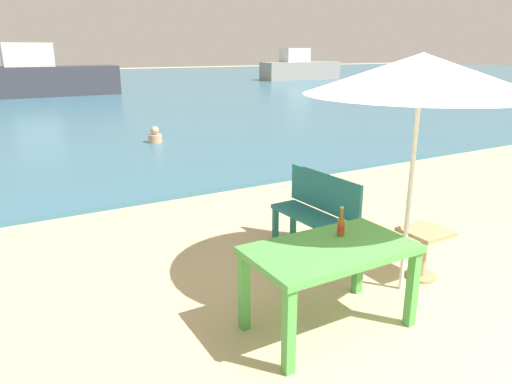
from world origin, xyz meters
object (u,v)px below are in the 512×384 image
Objects in this scene: side_table_wood at (424,247)px; swimmer_person at (155,136)px; boat_sailboat at (300,68)px; beer_bottle_amber at (341,225)px; bench_teal_center at (317,209)px; boat_ferry at (42,77)px; patio_umbrella at (421,74)px; picnic_table_green at (330,258)px.

swimmer_person is at bearing 90.72° from side_table_wood.
side_table_wood is at bearing -122.94° from boat_sailboat.
beer_bottle_amber is 1.39m from bench_teal_center.
patio_umbrella is at bearing -88.68° from boat_ferry.
picnic_table_green is at bearing -98.88° from swimmer_person.
boat_ferry is (0.32, 22.99, 0.14)m from beer_bottle_amber.
beer_bottle_amber is 0.04× the size of boat_ferry.
patio_umbrella is 0.36× the size of boat_sailboat.
boat_sailboat is at bearing 13.56° from boat_ferry.
patio_umbrella is 5.61× the size of swimmer_person.
beer_bottle_amber is at bearing 32.93° from picnic_table_green.
boat_ferry is 19.19m from boat_sailboat.
side_table_wood is (1.22, 0.09, -0.50)m from beer_bottle_amber.
boat_ferry reaches higher than beer_bottle_amber.
patio_umbrella reaches higher than swimmer_person.
bench_teal_center is at bearing -89.11° from boat_ferry.
boat_sailboat reaches higher than picnic_table_green.
boat_sailboat reaches higher than side_table_wood.
swimmer_person is 0.06× the size of boat_sailboat.
beer_bottle_amber is 22.99m from boat_ferry.
boat_ferry is at bearing 93.13° from swimmer_person.
side_table_wood is 0.09× the size of boat_sailboat.
bench_teal_center is at bearing -93.61° from swimmer_person.
side_table_wood is at bearing -87.75° from boat_ferry.
side_table_wood is at bearing 10.02° from patio_umbrella.
swimmer_person is 26.13m from boat_sailboat.
beer_bottle_amber is at bearing -178.54° from patio_umbrella.
swimmer_person is 14.60m from boat_ferry.
bench_teal_center is (-0.19, 1.17, -1.58)m from patio_umbrella.
bench_teal_center is (0.88, 1.33, -0.11)m from picnic_table_green.
bench_teal_center is at bearing 56.45° from picnic_table_green.
beer_bottle_amber is 8.52m from swimmer_person.
side_table_wood is 22.93m from boat_ferry.
patio_umbrella reaches higher than bench_teal_center.
picnic_table_green is 5.28× the size of beer_bottle_amber.
boat_sailboat is at bearing 55.15° from bench_teal_center.
swimmer_person is (1.34, 8.57, -0.41)m from picnic_table_green.
beer_bottle_amber reaches higher than swimmer_person.
boat_sailboat is (17.75, 27.40, 0.55)m from side_table_wood.
patio_umbrella is (0.85, 0.02, 1.26)m from beer_bottle_amber.
bench_teal_center is at bearing 99.27° from patio_umbrella.
boat_ferry is at bearing 92.25° from side_table_wood.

